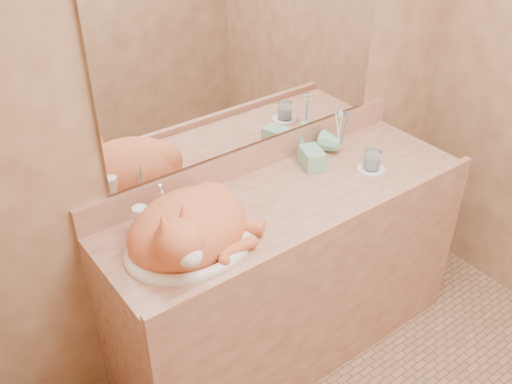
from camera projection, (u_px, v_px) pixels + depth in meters
wall_back at (251, 83)px, 2.26m from camera, size 2.40×0.02×2.50m
vanity_counter at (288, 276)px, 2.54m from camera, size 1.60×0.55×0.85m
mirror at (252, 50)px, 2.18m from camera, size 1.30×0.02×0.80m
sink_basin at (188, 230)px, 2.01m from camera, size 0.50×0.43×0.15m
faucet at (163, 205)px, 2.13m from camera, size 0.07×0.11×0.15m
cat at (189, 227)px, 2.00m from camera, size 0.52×0.45×0.26m
soap_dispenser at (318, 155)px, 2.40m from camera, size 0.11×0.11×0.19m
toothbrush_cup at (340, 146)px, 2.56m from camera, size 0.13×0.13×0.09m
toothbrushes at (341, 129)px, 2.51m from camera, size 0.04×0.04×0.22m
saucer at (371, 169)px, 2.47m from camera, size 0.12×0.12×0.01m
water_glass at (372, 160)px, 2.45m from camera, size 0.07×0.07×0.09m
lotion_bottle at (141, 222)px, 2.06m from camera, size 0.05×0.05×0.13m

